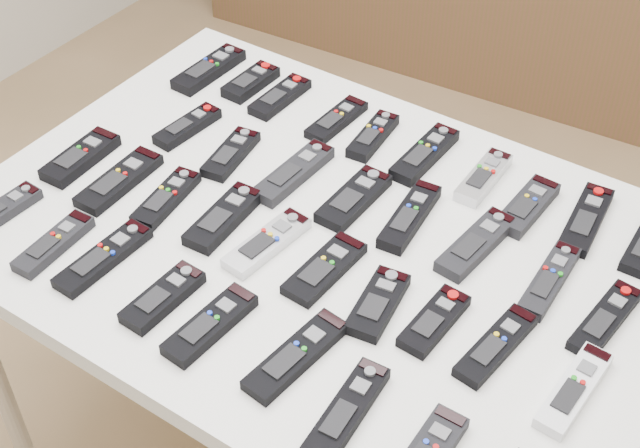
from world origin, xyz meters
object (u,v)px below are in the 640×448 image
Objects in this scene: remote_1 at (251,82)px; remote_26 at (496,345)px; remote_16 at (549,280)px; remote_18 at (81,157)px; remote_33 at (296,356)px; remote_34 at (347,411)px; remote_22 at (267,243)px; remote_32 at (210,325)px; remote_7 at (527,206)px; remote_21 at (224,217)px; remote_6 at (483,177)px; remote_15 at (476,244)px; remote_14 at (410,216)px; remote_27 at (574,390)px; remote_3 at (337,120)px; remote_11 at (231,154)px; remote_24 at (378,304)px; table at (320,255)px; remote_19 at (119,180)px; remote_23 at (325,269)px; remote_4 at (373,136)px; remote_13 at (354,198)px; remote_20 at (166,198)px; remote_8 at (586,219)px; remote_10 at (188,126)px; remote_30 at (103,257)px; remote_25 at (434,321)px; remote_2 at (280,97)px; remote_5 at (425,154)px; remote_17 at (605,319)px; remote_12 at (294,173)px; remote_31 at (163,297)px; remote_29 at (54,244)px; remote_28 at (2,210)px.

remote_26 is at bearing -24.05° from remote_1.
remote_16 is 0.91m from remote_18.
remote_34 is (0.12, -0.04, 0.00)m from remote_33.
remote_32 is at bearing -72.80° from remote_22.
remote_33 is at bearing -103.34° from remote_7.
remote_18 is at bearing 179.64° from remote_21.
remote_15 is (0.07, -0.17, 0.00)m from remote_6.
remote_27 is (0.39, -0.20, -0.00)m from remote_14.
remote_3 is 0.98× the size of remote_7.
remote_11 is 0.48m from remote_24.
remote_26 is 0.98× the size of remote_27.
table is 0.41m from remote_19.
remote_4 is at bearing 112.20° from remote_23.
remote_34 is (0.08, -0.59, 0.00)m from remote_6.
remote_7 is 0.90× the size of remote_27.
remote_22 is (-0.06, -0.18, -0.00)m from remote_13.
remote_20 is (-0.29, -0.19, -0.00)m from remote_13.
remote_21 is 0.47m from remote_34.
remote_13 is 0.89× the size of remote_33.
remote_15 is at bearing 174.90° from remote_16.
remote_8 and remote_20 have the same top height.
remote_20 is at bearing -54.51° from remote_10.
remote_21 is 0.98× the size of remote_22.
remote_30 is (-0.11, -0.56, 0.00)m from remote_3.
remote_7 is 0.55m from remote_21.
remote_11 is 1.03× the size of remote_25.
remote_16 is at bearing -51.73° from remote_7.
remote_33 is (-0.15, -0.52, -0.00)m from remote_7.
remote_2 is 0.45m from remote_14.
remote_1 is at bearing 160.89° from remote_26.
remote_8 is at bearing 30.37° from remote_21.
remote_5 is 0.99× the size of remote_19.
remote_14 is at bearing -152.42° from remote_8.
remote_33 is (0.63, -0.17, -0.00)m from remote_18.
remote_15 is at bearing 177.11° from remote_17.
remote_25 is (0.27, -0.18, -0.00)m from remote_13.
remote_13 is 0.26m from remote_24.
remote_6 is 0.38m from remote_17.
remote_15 is 0.57m from remote_20.
remote_12 is 0.42m from remote_18.
remote_13 is 1.13× the size of remote_31.
remote_6 is 0.71m from remote_30.
remote_7 reaches higher than remote_33.
remote_29 reaches higher than remote_17.
remote_17 is at bearing 20.43° from remote_24.
remote_33 is at bearing -45.48° from remote_1.
remote_14 is 0.74m from remote_28.
remote_8 is at bearing 51.76° from remote_23.
remote_7 is 0.11m from remote_8.
remote_10 is 0.79m from remote_26.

